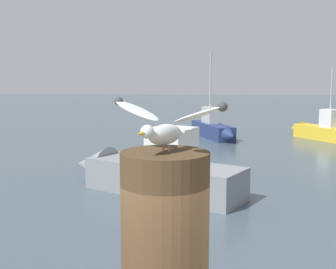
% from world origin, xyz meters
% --- Properties ---
extents(mooring_post, '(0.44, 0.44, 1.10)m').
position_xyz_m(mooring_post, '(-0.74, -0.59, 2.11)').
color(mooring_post, '#4C3823').
rests_on(mooring_post, harbor_quay).
extents(seagull, '(0.60, 0.45, 0.25)m').
position_xyz_m(seagull, '(-0.74, -0.60, 2.79)').
color(seagull, tan).
rests_on(seagull, mooring_post).
extents(boat_navy, '(2.15, 4.18, 4.04)m').
position_xyz_m(boat_navy, '(0.38, 17.90, 0.44)').
color(boat_navy, navy).
rests_on(boat_navy, ground_plane).
extents(boat_yellow, '(2.45, 3.22, 3.29)m').
position_xyz_m(boat_yellow, '(5.16, 17.93, 0.44)').
color(boat_yellow, yellow).
rests_on(boat_yellow, ground_plane).
extents(boat_grey, '(4.98, 3.59, 1.85)m').
position_xyz_m(boat_grey, '(-1.80, 8.41, 0.52)').
color(boat_grey, gray).
rests_on(boat_grey, ground_plane).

